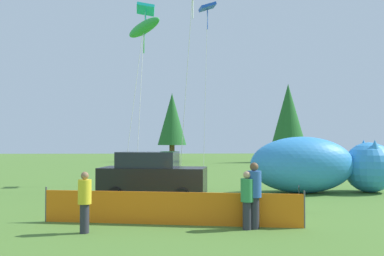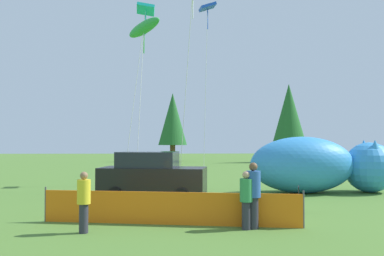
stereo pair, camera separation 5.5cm
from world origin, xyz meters
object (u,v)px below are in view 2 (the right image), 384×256
at_px(kite_green_fish, 144,28).
at_px(folding_chair, 294,197).
at_px(spectator_in_black_shirt, 84,200).
at_px(spectator_in_grey_shirt, 253,193).
at_px(parked_car, 152,176).
at_px(kite_teal_diamond, 145,13).
at_px(inflatable_cat, 319,167).
at_px(kite_blue_box, 207,11).
at_px(spectator_in_green_shirt, 246,198).

bearing_deg(kite_green_fish, folding_chair, -50.40).
relative_size(spectator_in_black_shirt, spectator_in_grey_shirt, 0.88).
xyz_separation_m(spectator_in_black_shirt, kite_green_fish, (0.79, 9.99, 7.23)).
relative_size(parked_car, kite_teal_diamond, 0.48).
height_order(inflatable_cat, spectator_in_grey_shirt, inflatable_cat).
xyz_separation_m(parked_car, kite_blue_box, (2.80, 6.67, 8.98)).
distance_m(parked_car, folding_chair, 6.06).
bearing_deg(kite_green_fish, spectator_in_black_shirt, -94.52).
relative_size(spectator_in_grey_shirt, kite_green_fish, 0.21).
bearing_deg(spectator_in_black_shirt, spectator_in_green_shirt, 3.81).
bearing_deg(folding_chair, parked_car, -16.53).
bearing_deg(kite_blue_box, spectator_in_green_shirt, -89.19).
relative_size(spectator_in_green_shirt, kite_green_fish, 0.19).
bearing_deg(kite_blue_box, kite_teal_diamond, -142.95).
distance_m(inflatable_cat, spectator_in_green_shirt, 9.26).
height_order(spectator_in_green_shirt, kite_green_fish, kite_green_fish).
height_order(kite_teal_diamond, kite_blue_box, kite_blue_box).
distance_m(inflatable_cat, kite_blue_box, 11.08).
height_order(spectator_in_grey_shirt, kite_teal_diamond, kite_teal_diamond).
distance_m(folding_chair, spectator_in_green_shirt, 3.51).
bearing_deg(kite_blue_box, spectator_in_black_shirt, -107.99).
relative_size(folding_chair, spectator_in_green_shirt, 0.55).
distance_m(spectator_in_grey_shirt, kite_teal_diamond, 13.40).
distance_m(kite_green_fish, kite_blue_box, 4.92).
height_order(spectator_in_black_shirt, kite_teal_diamond, kite_teal_diamond).
bearing_deg(kite_teal_diamond, inflatable_cat, -14.69).
height_order(folding_chair, spectator_in_grey_shirt, spectator_in_grey_shirt).
relative_size(spectator_in_black_shirt, spectator_in_green_shirt, 1.01).
bearing_deg(kite_teal_diamond, parked_car, -81.57).
xyz_separation_m(folding_chair, spectator_in_black_shirt, (-6.51, -3.07, 0.38)).
bearing_deg(kite_teal_diamond, spectator_in_grey_shirt, -69.27).
distance_m(spectator_in_green_shirt, kite_green_fish, 12.62).
height_order(inflatable_cat, kite_blue_box, kite_blue_box).
bearing_deg(folding_chair, kite_green_fish, -34.26).
height_order(folding_chair, inflatable_cat, inflatable_cat).
bearing_deg(folding_chair, spectator_in_black_shirt, 41.40).
bearing_deg(folding_chair, spectator_in_grey_shirt, 70.99).
bearing_deg(inflatable_cat, spectator_in_grey_shirt, -121.58).
bearing_deg(kite_blue_box, folding_chair, -77.02).
relative_size(spectator_in_green_shirt, spectator_in_grey_shirt, 0.87).
height_order(parked_car, spectator_in_grey_shirt, parked_car).
xyz_separation_m(folding_chair, kite_teal_diamond, (-5.69, 7.36, 8.52)).
distance_m(folding_chair, kite_blue_box, 13.89).
xyz_separation_m(folding_chair, inflatable_cat, (2.61, 5.18, 0.70)).
relative_size(inflatable_cat, kite_green_fish, 0.79).
relative_size(spectator_in_grey_shirt, kite_teal_diamond, 0.19).
relative_size(spectator_in_green_shirt, kite_blue_box, 0.15).
bearing_deg(kite_blue_box, parked_car, -112.75).
bearing_deg(spectator_in_black_shirt, folding_chair, 25.26).
xyz_separation_m(spectator_in_green_shirt, kite_blue_box, (-0.18, 12.71, 9.07)).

